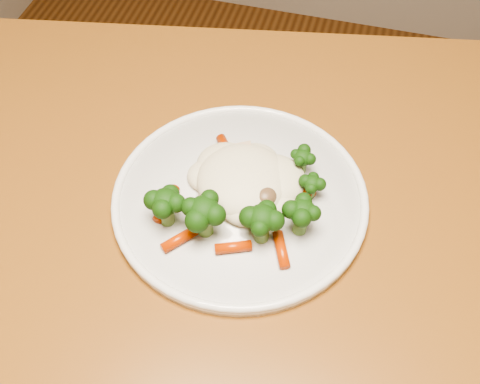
{
  "coord_description": "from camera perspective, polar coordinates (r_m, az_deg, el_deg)",
  "views": [
    {
      "loc": [
        -0.25,
        -0.34,
        1.32
      ],
      "look_at": [
        -0.36,
        0.07,
        0.77
      ],
      "focal_mm": 45.0,
      "sensor_mm": 36.0,
      "label": 1
    }
  ],
  "objects": [
    {
      "name": "plate",
      "position": [
        0.7,
        0.0,
        -0.71
      ],
      "size": [
        0.3,
        0.3,
        0.01
      ],
      "primitive_type": "cylinder",
      "color": "white",
      "rests_on": "dining_table"
    },
    {
      "name": "dining_table",
      "position": [
        0.76,
        8.32,
        -10.16
      ],
      "size": [
        1.32,
        1.01,
        0.75
      ],
      "rotation": [
        0.0,
        0.0,
        0.19
      ],
      "color": "brown",
      "rests_on": "ground"
    },
    {
      "name": "meal",
      "position": [
        0.68,
        0.14,
        0.13
      ],
      "size": [
        0.2,
        0.18,
        0.05
      ],
      "color": "beige",
      "rests_on": "plate"
    }
  ]
}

